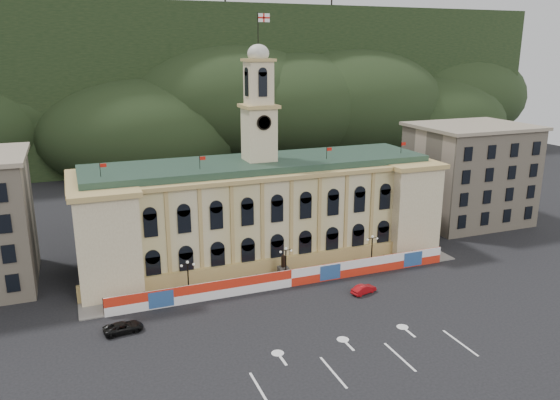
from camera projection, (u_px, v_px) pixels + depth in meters
name	position (u px, v px, depth m)	size (l,w,h in m)	color
ground	(341.00, 337.00, 62.78)	(260.00, 260.00, 0.00)	black
lane_markings	(362.00, 359.00, 58.29)	(26.00, 10.00, 0.02)	white
hill_ridge	(158.00, 92.00, 167.11)	(230.00, 80.00, 64.00)	black
city_hall	(261.00, 209.00, 85.49)	(56.20, 17.60, 37.10)	beige
side_building_right	(469.00, 174.00, 103.13)	(21.00, 17.00, 18.60)	tan
hoarding_fence	(291.00, 278.00, 75.99)	(50.00, 0.44, 2.50)	red
pavement	(284.00, 279.00, 78.69)	(56.00, 5.50, 0.16)	slate
statue	(283.00, 271.00, 78.62)	(1.40, 1.40, 3.72)	#595651
lamp_left	(188.00, 275.00, 72.31)	(1.96, 0.44, 5.15)	black
lamp_center	(286.00, 261.00, 77.22)	(1.96, 0.44, 5.15)	black
lamp_right	(372.00, 248.00, 82.13)	(1.96, 0.44, 5.15)	black
red_sedan	(364.00, 289.00, 73.93)	(3.93, 2.22, 1.23)	#9D0B10
black_suv	(123.00, 327.00, 63.73)	(4.76, 2.56, 1.27)	black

